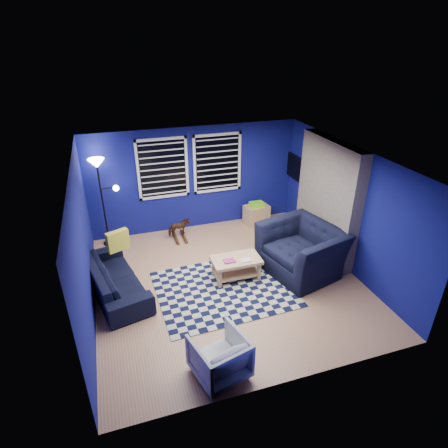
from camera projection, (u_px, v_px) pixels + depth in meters
name	position (u px, v px, depth m)	size (l,w,h in m)	color
floor	(228.00, 282.00, 7.37)	(5.00, 5.00, 0.00)	tan
ceiling	(228.00, 159.00, 6.21)	(5.00, 5.00, 0.00)	white
wall_back	(195.00, 179.00, 8.90)	(5.00, 5.00, 0.00)	navy
wall_left	(83.00, 247.00, 6.11)	(5.00, 5.00, 0.00)	navy
wall_right	(347.00, 208.00, 7.47)	(5.00, 5.00, 0.00)	navy
fireplace	(327.00, 201.00, 7.88)	(0.65, 2.00, 2.50)	gray
window_left	(163.00, 169.00, 8.51)	(1.17, 0.06, 1.42)	black
window_right	(217.00, 163.00, 8.86)	(1.17, 0.06, 1.42)	black
tv	(298.00, 169.00, 9.08)	(0.07, 1.00, 0.58)	black
rug	(224.00, 289.00, 7.15)	(2.50, 2.00, 0.02)	black
sofa	(115.00, 278.00, 6.96)	(0.81, 2.06, 0.60)	black
armchair_big	(302.00, 250.00, 7.50)	(1.31, 1.49, 0.97)	black
armchair_bent	(219.00, 356.00, 5.25)	(0.71, 0.73, 0.67)	gray
rocking_horse	(179.00, 228.00, 8.76)	(0.51, 0.23, 0.43)	#462C16
coffee_table	(236.00, 264.00, 7.33)	(0.95, 0.56, 0.47)	tan
cabinet	(256.00, 214.00, 9.47)	(0.64, 0.48, 0.58)	tan
floor_lamp	(100.00, 176.00, 7.92)	(0.55, 0.34, 2.03)	black
throw_pillow	(118.00, 241.00, 7.19)	(0.43, 0.13, 0.41)	gold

